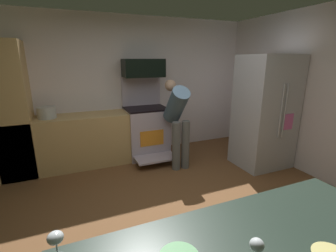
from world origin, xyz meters
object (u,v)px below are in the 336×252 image
at_px(wine_glass_near, 56,239).
at_px(stock_pot, 47,113).
at_px(refrigerator, 265,112).
at_px(person_cook, 177,117).
at_px(microwave, 143,68).
at_px(wine_glass_mid, 257,247).
at_px(oven_range, 146,130).

bearing_deg(wine_glass_near, stock_pot, 94.13).
xyz_separation_m(refrigerator, stock_pot, (-3.42, 1.19, 0.04)).
xyz_separation_m(person_cook, stock_pot, (-2.02, 0.65, 0.11)).
height_order(microwave, wine_glass_mid, microwave).
height_order(oven_range, microwave, microwave).
distance_m(person_cook, stock_pot, 2.13).
xyz_separation_m(person_cook, wine_glass_mid, (-0.95, -2.91, 0.12)).
height_order(person_cook, wine_glass_mid, person_cook).
bearing_deg(person_cook, microwave, 115.79).
xyz_separation_m(wine_glass_mid, stock_pot, (-1.07, 3.56, -0.01)).
bearing_deg(wine_glass_mid, oven_range, 80.44).
bearing_deg(oven_range, refrigerator, -33.96).
xyz_separation_m(oven_range, wine_glass_near, (-1.44, -3.14, 0.50)).
relative_size(person_cook, wine_glass_near, 10.11).
distance_m(oven_range, wine_glass_near, 3.49).
distance_m(microwave, wine_glass_near, 3.61).
height_order(oven_range, stock_pot, oven_range).
bearing_deg(refrigerator, oven_range, 146.04).
distance_m(oven_range, stock_pot, 1.74).
xyz_separation_m(person_cook, wine_glass_near, (-1.79, -2.51, 0.13)).
height_order(refrigerator, wine_glass_near, refrigerator).
distance_m(microwave, wine_glass_mid, 3.75).
height_order(wine_glass_near, stock_pot, stock_pot).
height_order(oven_range, wine_glass_near, oven_range).
height_order(oven_range, wine_glass_mid, oven_range).
xyz_separation_m(microwave, stock_pot, (-1.67, -0.08, -0.67)).
xyz_separation_m(microwave, wine_glass_near, (-1.44, -3.24, -0.66)).
relative_size(microwave, stock_pot, 2.59).
xyz_separation_m(refrigerator, wine_glass_near, (-3.19, -1.97, 0.06)).
bearing_deg(stock_pot, person_cook, -17.89).
xyz_separation_m(oven_range, refrigerator, (1.75, -1.18, 0.44)).
xyz_separation_m(oven_range, wine_glass_mid, (-0.60, -3.55, 0.50)).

